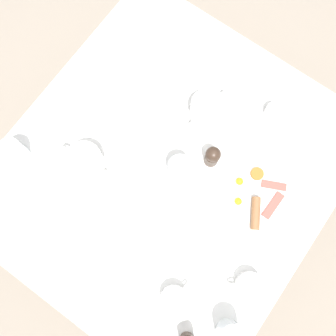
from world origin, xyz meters
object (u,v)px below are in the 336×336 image
(creamer_jug, at_px, (275,112))
(spoon_for_tea, at_px, (183,47))
(breakfast_plate, at_px, (255,195))
(teapot_far, at_px, (85,161))
(teacup_with_saucer_left, at_px, (248,285))
(teapot_near, at_px, (208,109))
(knife_by_plate, at_px, (105,96))
(fork_by_plate, at_px, (173,216))
(water_glass_tall, at_px, (230,335))
(water_glass_short, at_px, (14,153))
(teacup_with_saucer_right, at_px, (174,299))
(wine_glass_spare, at_px, (180,170))
(fork_spare, at_px, (98,263))
(pepper_grinder, at_px, (212,156))

(creamer_jug, height_order, spoon_for_tea, creamer_jug)
(breakfast_plate, relative_size, teapot_far, 1.27)
(creamer_jug, bearing_deg, teacup_with_saucer_left, -66.02)
(teapot_near, xyz_separation_m, knife_by_plate, (-0.34, -0.16, -0.05))
(fork_by_plate, bearing_deg, water_glass_tall, -29.42)
(water_glass_short, bearing_deg, spoon_for_tea, 72.15)
(teacup_with_saucer_left, distance_m, water_glass_tall, 0.16)
(teapot_near, distance_m, teapot_far, 0.46)
(teacup_with_saucer_right, bearing_deg, water_glass_short, 174.27)
(teacup_with_saucer_left, bearing_deg, teapot_near, 136.95)
(breakfast_plate, distance_m, teacup_with_saucer_right, 0.43)
(water_glass_tall, height_order, spoon_for_tea, water_glass_tall)
(breakfast_plate, distance_m, fork_by_plate, 0.29)
(breakfast_plate, bearing_deg, wine_glass_spare, -161.30)
(water_glass_short, relative_size, wine_glass_spare, 0.91)
(breakfast_plate, bearing_deg, teapot_far, -155.12)
(teacup_with_saucer_left, relative_size, fork_by_plate, 0.96)
(teapot_near, distance_m, water_glass_short, 0.67)
(creamer_jug, distance_m, spoon_for_tea, 0.42)
(teacup_with_saucer_right, xyz_separation_m, fork_spare, (-0.27, -0.06, -0.02))
(knife_by_plate, bearing_deg, teapot_near, 24.72)
(spoon_for_tea, xyz_separation_m, fork_spare, (0.22, -0.81, 0.00))
(breakfast_plate, height_order, fork_spare, breakfast_plate)
(teapot_far, height_order, pepper_grinder, teapot_far)
(water_glass_tall, bearing_deg, spoon_for_tea, 133.12)
(pepper_grinder, bearing_deg, spoon_for_tea, 137.60)
(water_glass_short, xyz_separation_m, fork_by_plate, (0.56, 0.14, -0.05))
(water_glass_short, height_order, fork_spare, water_glass_short)
(breakfast_plate, height_order, teapot_near, teapot_near)
(water_glass_tall, xyz_separation_m, pepper_grinder, (-0.36, 0.43, -0.00))
(creamer_jug, xyz_separation_m, knife_by_plate, (-0.53, -0.29, -0.02))
(wine_glass_spare, relative_size, knife_by_plate, 0.64)
(fork_spare, bearing_deg, wine_glass_spare, 83.81)
(water_glass_tall, distance_m, creamer_jug, 0.75)
(breakfast_plate, height_order, wine_glass_spare, wine_glass_spare)
(teacup_with_saucer_left, bearing_deg, water_glass_short, -173.48)
(water_glass_short, bearing_deg, wine_glass_spare, 29.44)
(teapot_near, bearing_deg, teacup_with_saucer_left, 58.68)
(fork_spare, bearing_deg, teapot_far, 133.85)
(teacup_with_saucer_left, distance_m, wine_glass_spare, 0.43)
(water_glass_tall, bearing_deg, teacup_with_saucer_left, 99.97)
(water_glass_short, xyz_separation_m, fork_spare, (0.44, -0.13, -0.05))
(teacup_with_saucer_right, height_order, knife_by_plate, teacup_with_saucer_right)
(water_glass_short, relative_size, creamer_jug, 1.19)
(creamer_jug, bearing_deg, knife_by_plate, -151.28)
(teacup_with_saucer_right, bearing_deg, pepper_grinder, 109.65)
(teapot_near, height_order, teacup_with_saucer_left, teapot_near)
(teapot_near, relative_size, creamer_jug, 2.36)
(teacup_with_saucer_left, xyz_separation_m, fork_spare, (-0.43, -0.23, -0.02))
(teacup_with_saucer_right, distance_m, fork_spare, 0.27)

